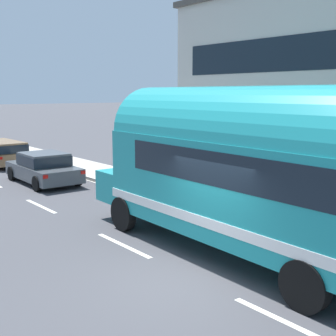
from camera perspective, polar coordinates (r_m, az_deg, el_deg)
ground_plane at (r=10.05m, az=3.01°, el=-13.75°), size 300.00×300.00×0.00m
lane_markings at (r=22.05m, az=-14.90°, el=-1.13°), size 3.78×80.00×0.01m
sidewalk_slab at (r=20.56m, az=-5.41°, el=-1.41°), size 2.57×90.00×0.15m
painted_bus at (r=10.46m, az=11.59°, el=0.19°), size 2.77×10.76×4.12m
car_lead at (r=20.54m, az=-15.53°, el=0.13°), size 2.07×4.43×1.37m
car_second at (r=26.38m, az=-20.55°, el=2.03°), size 2.01×4.73×1.37m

